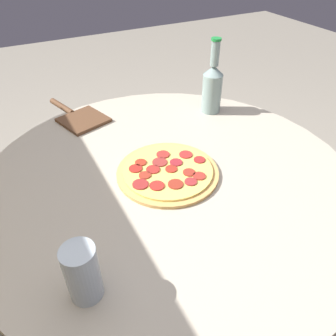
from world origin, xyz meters
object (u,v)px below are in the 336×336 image
Objects in this scene: pizza_paddle at (79,117)px; drinking_glass at (82,273)px; beer_bottle at (212,86)px; pizza at (168,171)px.

drinking_glass is at bearing 148.40° from pizza_paddle.
beer_bottle is 0.82m from drinking_glass.
drinking_glass is (-0.26, 0.32, 0.06)m from pizza.
beer_bottle is at bearing -50.50° from pizza.
beer_bottle is 0.88× the size of pizza_paddle.
pizza is at bearing -179.73° from pizza_paddle.
pizza_paddle is at bearing 69.40° from beer_bottle.
pizza_paddle is (0.17, 0.46, -0.09)m from beer_bottle.
beer_bottle reaches higher than drinking_glass.
drinking_glass reaches higher than pizza.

